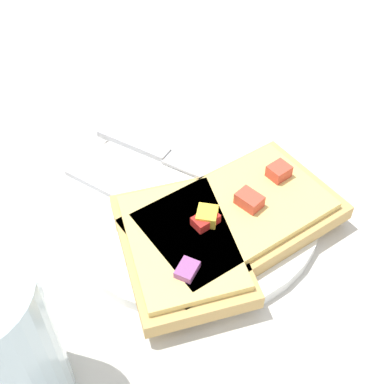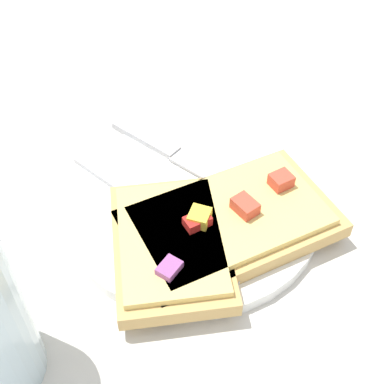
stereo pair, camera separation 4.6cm
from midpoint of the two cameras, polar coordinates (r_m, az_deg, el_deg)
name	(u,v)px [view 2 (the right image)]	position (r m, az deg, el deg)	size (l,w,h in m)	color
ground_plane	(192,209)	(0.48, 2.76, -1.96)	(4.00, 4.00, 0.00)	beige
plate	(192,204)	(0.47, 2.79, -1.48)	(0.23, 0.23, 0.01)	white
fork	(165,216)	(0.45, 0.05, -2.78)	(0.04, 0.20, 0.01)	#B7B7BC
knife	(182,158)	(0.50, 1.58, 3.55)	(0.04, 0.20, 0.01)	#B7B7BC
pizza_slice_main	(230,222)	(0.44, 7.07, -3.33)	(0.19, 0.15, 0.03)	tan
pizza_slice_corner	(171,244)	(0.43, 0.83, -5.75)	(0.15, 0.16, 0.03)	tan
crumb_scatter	(165,195)	(0.47, -0.11, -0.44)	(0.08, 0.13, 0.01)	tan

